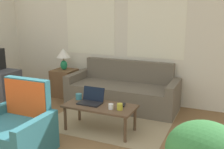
% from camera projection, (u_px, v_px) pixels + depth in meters
% --- Properties ---
extents(wall_back, '(6.53, 0.06, 2.60)m').
position_uv_depth(wall_back, '(125.00, 35.00, 5.16)').
color(wall_back, silver).
rests_on(wall_back, ground_plane).
extents(rug, '(1.92, 1.76, 0.01)m').
position_uv_depth(rug, '(114.00, 117.00, 4.46)').
color(rug, '#9E8966').
rests_on(rug, ground_plane).
extents(couch, '(2.07, 0.80, 0.84)m').
position_uv_depth(couch, '(123.00, 92.00, 4.97)').
color(couch, '#665B4C').
rests_on(couch, ground_plane).
extents(armchair, '(0.87, 0.73, 0.91)m').
position_uv_depth(armchair, '(16.00, 132.00, 3.32)').
color(armchair, '#2D6B75').
rests_on(armchair, ground_plane).
extents(side_table, '(0.46, 0.46, 0.57)m').
position_uv_depth(side_table, '(65.00, 83.00, 5.59)').
color(side_table, brown).
rests_on(side_table, ground_plane).
extents(table_lamp, '(0.29, 0.29, 0.45)m').
position_uv_depth(table_lamp, '(63.00, 56.00, 5.46)').
color(table_lamp, '#1E8451').
rests_on(table_lamp, side_table).
extents(coffee_table, '(1.07, 0.51, 0.40)m').
position_uv_depth(coffee_table, '(100.00, 108.00, 3.90)').
color(coffee_table, brown).
rests_on(coffee_table, ground_plane).
extents(laptop, '(0.35, 0.27, 0.23)m').
position_uv_depth(laptop, '(91.00, 100.00, 3.97)').
color(laptop, black).
rests_on(laptop, coffee_table).
extents(cup_navy, '(0.07, 0.07, 0.08)m').
position_uv_depth(cup_navy, '(111.00, 107.00, 3.72)').
color(cup_navy, white).
rests_on(cup_navy, coffee_table).
extents(cup_yellow, '(0.08, 0.08, 0.09)m').
position_uv_depth(cup_yellow, '(120.00, 107.00, 3.69)').
color(cup_yellow, gold).
rests_on(cup_yellow, coffee_table).
extents(cup_white, '(0.10, 0.10, 0.09)m').
position_uv_depth(cup_white, '(79.00, 97.00, 4.15)').
color(cup_white, teal).
rests_on(cup_white, coffee_table).
extents(tv_remote, '(0.08, 0.16, 0.02)m').
position_uv_depth(tv_remote, '(124.00, 105.00, 3.87)').
color(tv_remote, black).
rests_on(tv_remote, coffee_table).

